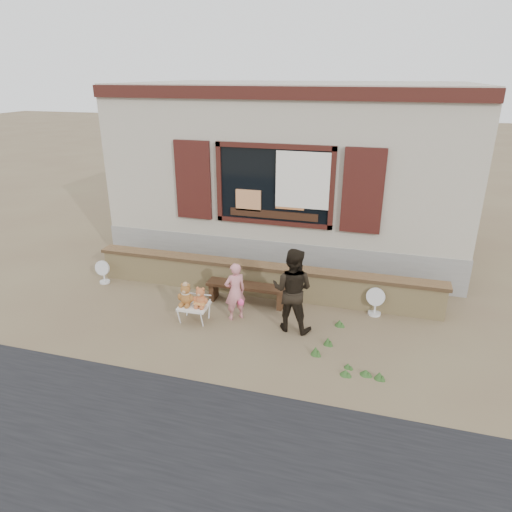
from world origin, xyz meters
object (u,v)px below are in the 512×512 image
(bench, at_px, (247,289))
(folding_chair, at_px, (194,307))
(teddy_bear_right, at_px, (201,297))
(child, at_px, (235,291))
(teddy_bear_left, at_px, (186,294))
(adult, at_px, (292,290))

(bench, distance_m, folding_chair, 1.17)
(teddy_bear_right, xyz_separation_m, child, (0.55, 0.29, 0.04))
(folding_chair, height_order, child, child)
(child, bearing_deg, teddy_bear_left, -20.08)
(teddy_bear_left, height_order, adult, adult)
(teddy_bear_left, relative_size, teddy_bear_right, 1.11)
(bench, xyz_separation_m, teddy_bear_right, (-0.57, -0.92, 0.21))
(teddy_bear_right, distance_m, adult, 1.65)
(teddy_bear_right, bearing_deg, folding_chair, 180.00)
(folding_chair, bearing_deg, teddy_bear_left, -180.00)
(bench, distance_m, child, 0.68)
(teddy_bear_left, xyz_separation_m, teddy_bear_right, (0.28, 0.01, -0.02))
(folding_chair, bearing_deg, adult, 5.49)
(folding_chair, xyz_separation_m, adult, (1.75, 0.22, 0.47))
(adult, bearing_deg, child, 2.58)
(folding_chair, xyz_separation_m, teddy_bear_right, (0.14, 0.00, 0.22))
(bench, relative_size, folding_chair, 2.97)
(bench, relative_size, teddy_bear_right, 4.10)
(folding_chair, bearing_deg, bench, 50.48)
(child, height_order, adult, adult)
(bench, height_order, teddy_bear_left, teddy_bear_left)
(child, distance_m, adult, 1.08)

